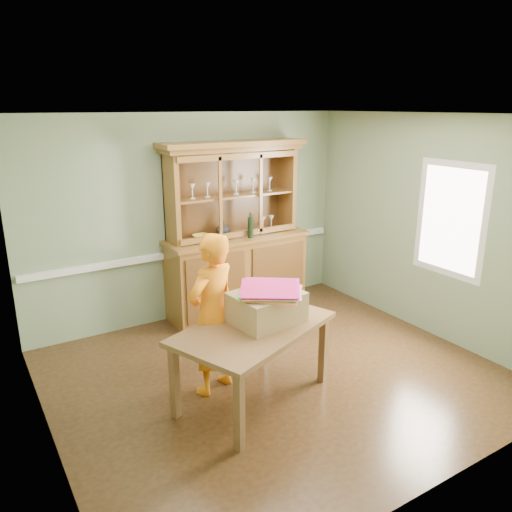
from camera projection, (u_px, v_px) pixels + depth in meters
floor at (276, 375)px, 5.37m from camera, size 4.50×4.50×0.00m
ceiling at (279, 114)px, 4.58m from camera, size 4.50×4.50×0.00m
wall_back at (193, 218)px, 6.60m from camera, size 4.50×0.00×4.50m
wall_left at (36, 299)px, 3.84m from camera, size 0.00×4.00×4.00m
wall_right at (429, 227)px, 6.11m from camera, size 0.00×4.00×4.00m
wall_front at (445, 328)px, 3.35m from camera, size 4.50×0.00×4.50m
chair_rail at (195, 251)px, 6.71m from camera, size 4.41×0.05×0.08m
framed_map at (29, 264)px, 4.03m from camera, size 0.03×0.60×0.46m
window_panel at (450, 220)px, 5.81m from camera, size 0.03×0.96×1.36m
china_hutch at (236, 255)px, 6.79m from camera, size 1.99×0.66×2.34m
dining_table at (253, 335)px, 4.76m from camera, size 1.77×1.42×0.77m
cardboard_box at (266, 307)px, 4.79m from camera, size 0.69×0.58×0.30m
kite_stack at (270, 290)px, 4.72m from camera, size 0.75×0.75×0.06m
person at (212, 314)px, 4.87m from camera, size 0.70×0.57×1.64m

